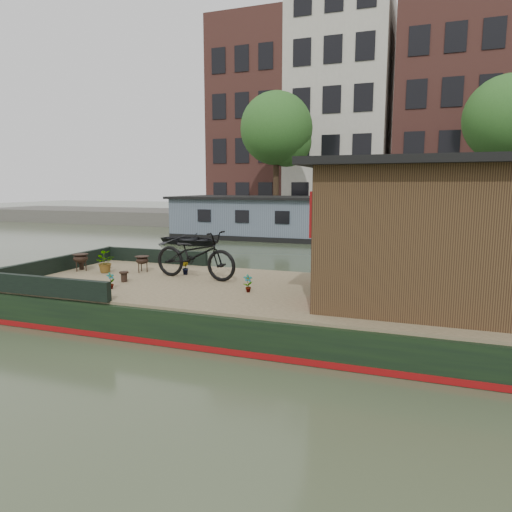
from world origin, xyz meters
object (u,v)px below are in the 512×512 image
(potted_plant_a, at_px, (248,283))
(brazier_rear, at_px, (81,262))
(cabin, at_px, (431,231))
(dinghy, at_px, (191,237))
(bicycle, at_px, (195,255))
(brazier_front, at_px, (142,264))

(potted_plant_a, xyz_separation_m, brazier_rear, (-4.50, 0.72, 0.04))
(potted_plant_a, relative_size, brazier_rear, 0.83)
(cabin, xyz_separation_m, dinghy, (-10.02, 10.24, -1.56))
(cabin, relative_size, potted_plant_a, 11.89)
(bicycle, relative_size, dinghy, 0.65)
(bicycle, distance_m, brazier_front, 1.57)
(brazier_front, relative_size, dinghy, 0.12)
(cabin, distance_m, brazier_rear, 7.76)
(potted_plant_a, bearing_deg, dinghy, 122.67)
(bicycle, bearing_deg, brazier_front, 86.81)
(cabin, height_order, potted_plant_a, cabin)
(potted_plant_a, distance_m, dinghy, 12.67)
(brazier_front, distance_m, dinghy, 10.32)
(cabin, relative_size, dinghy, 1.31)
(dinghy, bearing_deg, potted_plant_a, -134.16)
(cabin, xyz_separation_m, potted_plant_a, (-3.19, -0.42, -1.06))
(bicycle, height_order, potted_plant_a, bicycle)
(brazier_rear, xyz_separation_m, dinghy, (-2.33, 9.94, -0.54))
(cabin, distance_m, bicycle, 4.78)
(brazier_front, distance_m, brazier_rear, 1.50)
(potted_plant_a, xyz_separation_m, brazier_front, (-3.04, 1.07, 0.02))
(potted_plant_a, relative_size, dinghy, 0.11)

